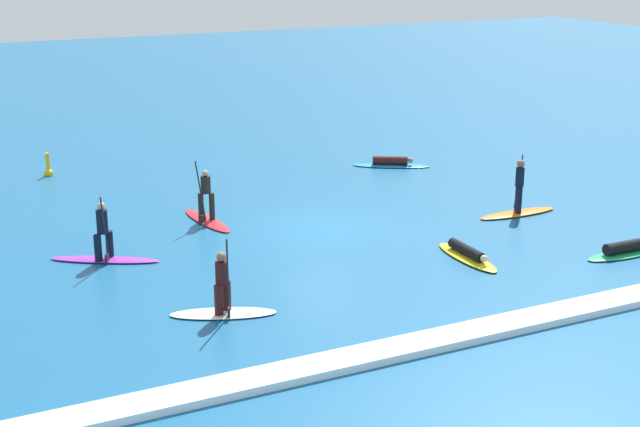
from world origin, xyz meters
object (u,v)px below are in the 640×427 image
surfer_on_red_board (206,209)px  marker_buoy (48,170)px  surfer_on_white_board (223,299)px  surfer_on_purple_board (104,246)px  surfer_on_green_board (624,250)px  surfer_on_blue_board (391,163)px  surfer_on_yellow_board (467,254)px  surfer_on_orange_board (518,202)px

surfer_on_red_board → marker_buoy: size_ratio=3.06×
surfer_on_white_board → surfer_on_purple_board: surfer_on_white_board is taller
surfer_on_white_board → surfer_on_green_board: surfer_on_white_board is taller
surfer_on_blue_board → marker_buoy: bearing=-168.7°
surfer_on_yellow_board → surfer_on_orange_board: bearing=127.0°
surfer_on_orange_board → surfer_on_green_board: (0.22, -4.69, -0.27)m
surfer_on_yellow_board → surfer_on_red_board: bearing=-139.3°
surfer_on_green_board → surfer_on_blue_board: bearing=93.3°
surfer_on_white_board → surfer_on_yellow_board: size_ratio=0.97×
surfer_on_white_board → surfer_on_red_board: bearing=95.3°
marker_buoy → surfer_on_green_board: bearing=-51.9°
surfer_on_purple_board → surfer_on_red_board: surfer_on_red_board is taller
surfer_on_white_board → marker_buoy: size_ratio=2.74×
surfer_on_yellow_board → marker_buoy: marker_buoy is taller
surfer_on_yellow_board → surfer_on_orange_board: size_ratio=0.94×
surfer_on_purple_board → marker_buoy: surfer_on_purple_board is taller
surfer_on_blue_board → surfer_on_orange_board: bearing=-55.7°
surfer_on_blue_board → surfer_on_green_board: (0.60, -12.36, 0.01)m
surfer_on_yellow_board → surfer_on_purple_board: size_ratio=0.92×
surfer_on_yellow_board → marker_buoy: (-9.02, 15.23, 0.07)m
surfer_on_white_board → marker_buoy: surfer_on_white_board is taller
surfer_on_blue_board → surfer_on_purple_board: size_ratio=1.00×
surfer_on_yellow_board → surfer_on_green_board: bearing=69.0°
surfer_on_orange_board → surfer_on_white_board: bearing=-162.5°
surfer_on_blue_board → surfer_on_white_board: size_ratio=1.12×
surfer_on_red_board → surfer_on_blue_board: bearing=106.0°
surfer_on_blue_board → marker_buoy: size_ratio=3.07×
surfer_on_blue_board → surfer_on_yellow_board: (-3.70, -10.58, -0.01)m
marker_buoy → surfer_on_red_board: bearing=-67.6°
surfer_on_red_board → marker_buoy: bearing=-164.1°
surfer_on_purple_board → surfer_on_green_board: bearing=6.2°
surfer_on_white_board → surfer_on_blue_board: bearing=66.5°
surfer_on_blue_board → surfer_on_purple_board: surfer_on_purple_board is taller
surfer_on_white_board → surfer_on_yellow_board: (7.78, 0.73, -0.28)m
surfer_on_blue_board → surfer_on_orange_board: size_ratio=1.02×
surfer_on_blue_board → marker_buoy: (-12.72, 4.65, 0.06)m
surfer_on_yellow_board → surfer_on_red_board: (-5.54, 6.77, 0.30)m
surfer_on_orange_board → surfer_on_green_board: surfer_on_orange_board is taller
surfer_on_purple_board → marker_buoy: (0.43, 10.76, -0.25)m
surfer_on_yellow_board → marker_buoy: size_ratio=2.82×
surfer_on_yellow_board → surfer_on_green_board: size_ratio=1.06×
surfer_on_blue_board → surfer_on_purple_board: 14.50m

